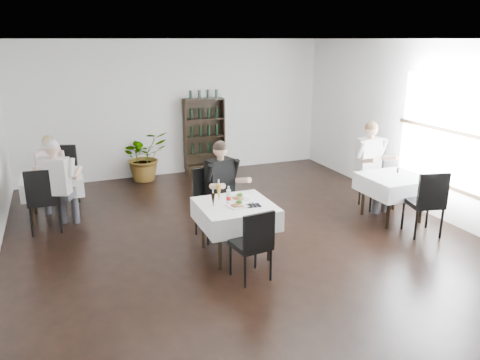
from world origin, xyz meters
The scene contains 24 objects.
room_shell centered at (0.00, 0.00, 1.50)m, with size 9.00×9.00×9.00m.
window_right centered at (3.48, 0.00, 1.50)m, with size 0.06×2.30×1.85m.
wine_shelf centered at (0.60, 4.31, 0.85)m, with size 0.90×0.28×1.75m.
main_table centered at (-0.30, 0.00, 0.62)m, with size 1.03×1.03×0.77m.
left_table centered at (-2.70, 2.50, 0.62)m, with size 0.98×0.98×0.77m.
right_table centered at (2.70, 0.30, 0.62)m, with size 0.98×0.98×0.77m.
potted_tree centered at (-0.81, 4.20, 0.54)m, with size 0.98×0.85×1.09m, color #2C6121.
main_chair_far centered at (-0.40, 0.78, 0.62)m, with size 0.56×0.56×1.09m.
main_chair_near centered at (-0.36, -0.81, 0.55)m, with size 0.49×0.50×0.96m.
left_chair_far centered at (-2.52, 3.14, 0.64)m, with size 0.64×0.65×1.12m.
left_chair_near centered at (-2.84, 1.86, 0.61)m, with size 0.50×0.50×1.07m.
right_chair_far centered at (2.81, 0.96, 0.59)m, with size 0.53×0.54×1.03m.
right_chair_near centered at (2.71, -0.49, 0.61)m, with size 0.59×0.59×1.07m.
diner_main centered at (-0.24, 0.68, 0.89)m, with size 0.64×0.68×1.53m.
diner_left_far centered at (-2.71, 2.99, 0.79)m, with size 0.53×0.54×1.36m.
diner_left_near centered at (-2.59, 1.88, 0.88)m, with size 0.68×0.72×1.52m.
diner_right_far centered at (2.70, 0.93, 0.92)m, with size 0.62×0.63×1.59m.
plate_far centered at (-0.19, 0.17, 0.79)m, with size 0.28×0.28×0.08m.
plate_near centered at (-0.31, -0.11, 0.79)m, with size 0.30×0.30×0.08m.
pilsner_dark centered at (-0.63, -0.02, 0.88)m, with size 0.06×0.06×0.26m.
pilsner_lager centered at (-0.49, 0.14, 0.91)m, with size 0.08×0.08×0.34m.
coke_bottle centered at (-0.39, 0.02, 0.88)m, with size 0.07×0.07×0.27m.
napkin_cutlery centered at (-0.10, -0.17, 0.78)m, with size 0.22×0.23×0.02m.
pepper_mill centered at (2.90, 0.45, 0.82)m, with size 0.04×0.04×0.09m, color black.
Camera 1 is at (-2.53, -5.79, 3.00)m, focal length 35.00 mm.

